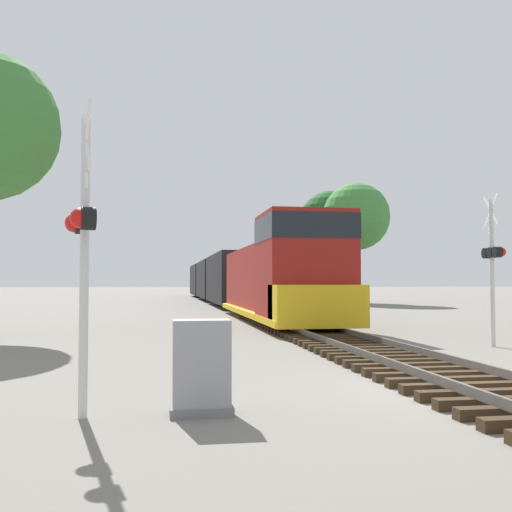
{
  "coord_description": "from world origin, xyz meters",
  "views": [
    {
      "loc": [
        -5.06,
        -9.39,
        1.79
      ],
      "look_at": [
        -2.55,
        6.51,
        2.49
      ],
      "focal_mm": 42.0,
      "sensor_mm": 36.0,
      "label": 1
    }
  ],
  "objects_px": {
    "crossing_signal_far": "(493,257)",
    "tree_mid_background": "(356,217)",
    "freight_train": "(225,280)",
    "crossing_signal_near": "(83,235)",
    "relay_cabinet": "(201,368)",
    "tree_deep_background": "(330,222)"
  },
  "relations": [
    {
      "from": "crossing_signal_far",
      "to": "tree_mid_background",
      "type": "xyz_separation_m",
      "value": [
        6.8,
        31.99,
        4.67
      ]
    },
    {
      "from": "freight_train",
      "to": "crossing_signal_near",
      "type": "height_order",
      "value": "freight_train"
    },
    {
      "from": "freight_train",
      "to": "relay_cabinet",
      "type": "bearing_deg",
      "value": -96.52
    },
    {
      "from": "freight_train",
      "to": "tree_deep_background",
      "type": "relative_size",
      "value": 6.03
    },
    {
      "from": "tree_mid_background",
      "to": "tree_deep_background",
      "type": "bearing_deg",
      "value": 105.85
    },
    {
      "from": "tree_mid_background",
      "to": "tree_deep_background",
      "type": "height_order",
      "value": "tree_mid_background"
    },
    {
      "from": "freight_train",
      "to": "tree_mid_background",
      "type": "bearing_deg",
      "value": -2.14
    },
    {
      "from": "crossing_signal_far",
      "to": "tree_deep_background",
      "type": "relative_size",
      "value": 0.43
    },
    {
      "from": "crossing_signal_near",
      "to": "crossing_signal_far",
      "type": "height_order",
      "value": "crossing_signal_far"
    },
    {
      "from": "crossing_signal_far",
      "to": "tree_deep_background",
      "type": "xyz_separation_m",
      "value": [
        5.69,
        35.9,
        4.63
      ]
    },
    {
      "from": "crossing_signal_near",
      "to": "tree_deep_background",
      "type": "height_order",
      "value": "tree_deep_background"
    },
    {
      "from": "freight_train",
      "to": "crossing_signal_near",
      "type": "xyz_separation_m",
      "value": [
        -6.1,
        -39.55,
        0.48
      ]
    },
    {
      "from": "relay_cabinet",
      "to": "tree_deep_background",
      "type": "relative_size",
      "value": 0.13
    },
    {
      "from": "crossing_signal_far",
      "to": "tree_mid_background",
      "type": "distance_m",
      "value": 33.04
    },
    {
      "from": "freight_train",
      "to": "tree_deep_background",
      "type": "height_order",
      "value": "tree_deep_background"
    },
    {
      "from": "crossing_signal_near",
      "to": "relay_cabinet",
      "type": "height_order",
      "value": "crossing_signal_near"
    },
    {
      "from": "tree_mid_background",
      "to": "tree_deep_background",
      "type": "xyz_separation_m",
      "value": [
        -1.11,
        3.91,
        -0.04
      ]
    },
    {
      "from": "tree_mid_background",
      "to": "relay_cabinet",
      "type": "bearing_deg",
      "value": -111.39
    },
    {
      "from": "relay_cabinet",
      "to": "tree_mid_background",
      "type": "height_order",
      "value": "tree_mid_background"
    },
    {
      "from": "crossing_signal_near",
      "to": "relay_cabinet",
      "type": "bearing_deg",
      "value": 75.63
    },
    {
      "from": "freight_train",
      "to": "crossing_signal_far",
      "type": "relative_size",
      "value": 14.03
    },
    {
      "from": "relay_cabinet",
      "to": "crossing_signal_near",
      "type": "bearing_deg",
      "value": 179.2
    }
  ]
}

